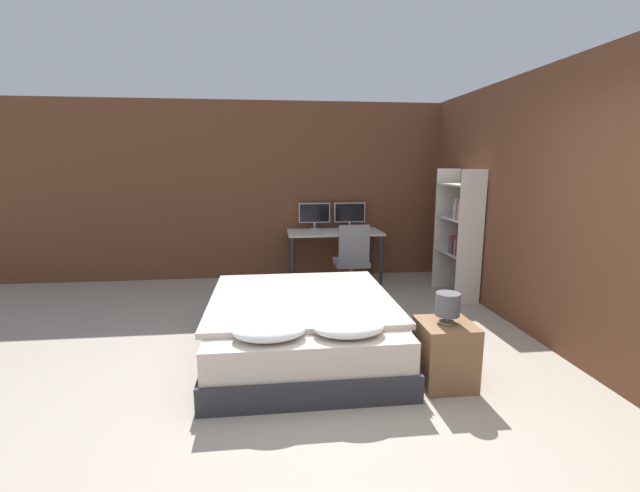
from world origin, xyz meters
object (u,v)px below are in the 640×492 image
object	(u,v)px
nightstand	(445,353)
computer_mouse	(357,232)
office_chair	(352,268)
bookshelf	(461,229)
desk	(334,237)
monitor_right	(350,214)
monitor_left	(314,214)
keyboard	(337,233)
bedside_lamp	(448,305)
bed	(302,326)

from	to	relation	value
nightstand	computer_mouse	bearing A→B (deg)	92.52
office_chair	bookshelf	size ratio (longest dim) A/B	0.59
desk	monitor_right	world-z (taller)	monitor_right
desk	monitor_left	distance (m)	0.49
desk	keyboard	bearing A→B (deg)	-90.00
bedside_lamp	monitor_right	world-z (taller)	monitor_right
computer_mouse	office_chair	distance (m)	0.71
nightstand	bedside_lamp	size ratio (longest dim) A/B	2.11
computer_mouse	office_chair	size ratio (longest dim) A/B	0.07
bedside_lamp	desk	distance (m)	3.22
keyboard	office_chair	size ratio (longest dim) A/B	0.41
monitor_right	computer_mouse	distance (m)	0.54
bed	monitor_right	size ratio (longest dim) A/B	4.21
bedside_lamp	nightstand	bearing A→B (deg)	180.00
monitor_left	computer_mouse	size ratio (longest dim) A/B	6.90
bed	office_chair	xyz separation A→B (m)	(0.79, 1.66, 0.14)
bed	monitor_left	xyz separation A→B (m)	(0.40, 2.72, 0.74)
nightstand	keyboard	xyz separation A→B (m)	(-0.42, 2.95, 0.52)
bed	desk	distance (m)	2.60
bookshelf	bedside_lamp	bearing A→B (deg)	-116.50
monitor_left	nightstand	bearing A→B (deg)	-78.52
nightstand	computer_mouse	world-z (taller)	computer_mouse
office_chair	monitor_left	bearing A→B (deg)	110.29
monitor_left	desk	bearing A→B (deg)	-42.00
nightstand	bed	bearing A→B (deg)	146.72
monitor_left	monitor_right	size ratio (longest dim) A/B	1.00
desk	bookshelf	xyz separation A→B (m)	(1.52, -1.00, 0.25)
desk	office_chair	size ratio (longest dim) A/B	1.40
monitor_left	monitor_right	bearing A→B (deg)	0.00
computer_mouse	bookshelf	size ratio (longest dim) A/B	0.04
monitor_left	keyboard	world-z (taller)	monitor_left
computer_mouse	monitor_left	bearing A→B (deg)	139.13
desk	computer_mouse	xyz separation A→B (m)	(0.29, -0.24, 0.11)
computer_mouse	office_chair	xyz separation A→B (m)	(-0.18, -0.56, -0.39)
monitor_right	computer_mouse	world-z (taller)	monitor_right
desk	office_chair	world-z (taller)	office_chair
bedside_lamp	office_chair	xyz separation A→B (m)	(-0.31, 2.39, -0.27)
monitor_right	bookshelf	distance (m)	1.76
bedside_lamp	monitor_right	size ratio (longest dim) A/B	0.51
computer_mouse	bed	bearing A→B (deg)	-113.55
bed	keyboard	world-z (taller)	keyboard
bookshelf	bed	bearing A→B (deg)	-146.09
office_chair	bookshelf	world-z (taller)	bookshelf
computer_mouse	bookshelf	world-z (taller)	bookshelf
bed	monitor_left	size ratio (longest dim) A/B	4.21
nightstand	keyboard	distance (m)	3.03
computer_mouse	keyboard	bearing A→B (deg)	180.00
desk	computer_mouse	distance (m)	0.40
bed	office_chair	distance (m)	1.85
bookshelf	office_chair	bearing A→B (deg)	172.43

